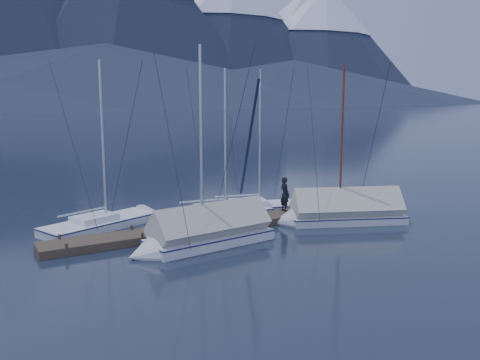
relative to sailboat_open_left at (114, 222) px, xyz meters
name	(u,v)px	position (x,y,z in m)	size (l,w,h in m)	color
ground	(263,236)	(5.08, -5.14, -0.15)	(1000.00, 1000.00, 0.00)	black
dock	(240,224)	(5.08, -3.14, -0.04)	(18.00, 1.50, 0.54)	#382D23
mooring_posts	(231,220)	(4.58, -3.14, 0.20)	(15.12, 1.52, 0.35)	#382D23
sailboat_open_left	(114,222)	(0.00, 0.00, 0.00)	(6.57, 3.95, 8.40)	white
sailboat_open_mid	(233,213)	(5.83, -1.14, 0.00)	(6.31, 2.73, 8.12)	silver
sailboat_open_right	(267,208)	(7.91, -1.06, 0.00)	(6.39, 3.18, 8.14)	white
sailboat_covered_near	(337,214)	(9.49, -4.84, 0.27)	(6.65, 4.17, 8.30)	silver
sailboat_covered_far	(200,236)	(2.05, -5.15, 0.28)	(6.45, 2.78, 8.80)	silver
person	(285,194)	(7.85, -2.80, 1.05)	(0.63, 0.41, 1.72)	black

